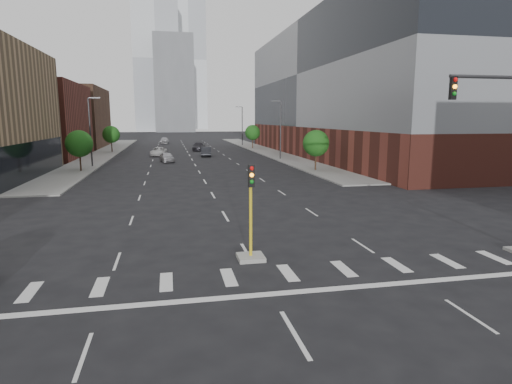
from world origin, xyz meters
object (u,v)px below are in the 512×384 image
object	(u,v)px
car_near_left	(167,157)
median_traffic_signal	(251,239)
car_far_left	(159,152)
car_deep_right	(199,146)
car_distant	(164,140)
car_mid_right	(206,152)

from	to	relation	value
car_near_left	median_traffic_signal	bearing A→B (deg)	-94.95
car_far_left	car_deep_right	bearing A→B (deg)	60.72
car_near_left	car_distant	distance (m)	47.10
car_near_left	car_far_left	size ratio (longest dim) A/B	0.81
car_far_left	car_mid_right	bearing A→B (deg)	-12.42
car_deep_right	car_distant	bearing A→B (deg)	112.49
car_mid_right	car_deep_right	world-z (taller)	car_deep_right
median_traffic_signal	car_deep_right	world-z (taller)	median_traffic_signal
median_traffic_signal	car_deep_right	bearing A→B (deg)	87.99
car_far_left	car_distant	xyz separation A→B (m)	(0.72, 36.05, 0.10)
car_far_left	car_distant	bearing A→B (deg)	94.82
car_near_left	car_mid_right	size ratio (longest dim) A/B	0.90
car_near_left	car_distant	world-z (taller)	car_distant
car_near_left	car_deep_right	world-z (taller)	car_deep_right
car_mid_right	car_distant	distance (m)	39.34
median_traffic_signal	car_mid_right	size ratio (longest dim) A/B	0.92
median_traffic_signal	car_mid_right	distance (m)	54.31
car_distant	car_near_left	bearing A→B (deg)	-85.48
median_traffic_signal	car_mid_right	bearing A→B (deg)	87.17
median_traffic_signal	car_far_left	bearing A→B (deg)	95.24
car_mid_right	car_far_left	distance (m)	8.33
median_traffic_signal	car_deep_right	distance (m)	67.66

